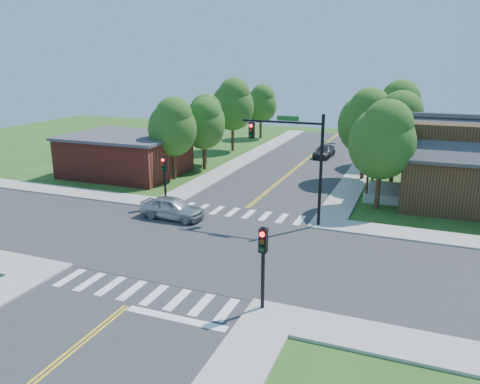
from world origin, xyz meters
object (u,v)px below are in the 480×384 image
at_px(signal_pole_nw, 164,172).
at_px(car_silver, 172,208).
at_px(car_dgrey, 324,152).
at_px(signal_pole_se, 263,253).
at_px(signal_mast_ne, 295,151).
at_px(house_ne, 477,161).

bearing_deg(signal_pole_nw, car_silver, -50.14).
bearing_deg(car_silver, car_dgrey, -10.18).
height_order(car_silver, car_dgrey, car_silver).
relative_size(signal_pole_se, car_dgrey, 0.85).
bearing_deg(signal_mast_ne, car_dgrey, 96.32).
bearing_deg(signal_pole_nw, signal_mast_ne, 0.07).
xyz_separation_m(signal_pole_nw, car_silver, (1.73, -2.08, -1.91)).
distance_m(signal_pole_nw, car_silver, 3.31).
xyz_separation_m(house_ne, car_silver, (-18.97, -10.73, -2.57)).
bearing_deg(signal_pole_se, car_dgrey, 97.07).
bearing_deg(signal_pole_se, signal_mast_ne, 98.56).
xyz_separation_m(signal_pole_se, car_dgrey, (-4.13, 33.27, -2.03)).
bearing_deg(house_ne, car_dgrey, 135.48).
distance_m(signal_mast_ne, car_silver, 9.04).
xyz_separation_m(signal_pole_se, house_ne, (9.51, 19.86, 0.67)).
bearing_deg(house_ne, signal_pole_se, -115.58).
relative_size(signal_pole_nw, car_silver, 0.84).
bearing_deg(car_silver, house_ne, -58.22).
height_order(signal_mast_ne, signal_pole_nw, signal_mast_ne).
xyz_separation_m(house_ne, car_dgrey, (-13.64, 13.41, -2.69)).
distance_m(signal_pole_se, car_dgrey, 33.59).
bearing_deg(signal_mast_ne, signal_pole_nw, -179.93).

